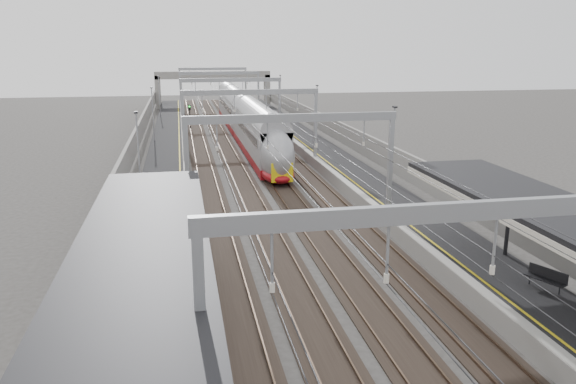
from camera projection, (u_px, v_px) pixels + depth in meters
name	position (u px, v px, depth m)	size (l,w,h in m)	color
platform_left	(168.00, 161.00, 55.51)	(4.00, 120.00, 1.00)	black
platform_right	(324.00, 155.00, 58.43)	(4.00, 120.00, 1.00)	black
tracks	(248.00, 162.00, 57.08)	(11.40, 140.00, 0.20)	black
overhead_line	(240.00, 96.00, 61.84)	(13.00, 140.00, 6.60)	gray
canopy_left	(131.00, 303.00, 14.42)	(4.40, 30.00, 4.24)	black
overbridge	(213.00, 80.00, 108.04)	(22.00, 2.20, 6.90)	gray
wall_left	(133.00, 151.00, 54.65)	(0.30, 120.00, 3.20)	gray
wall_right	(354.00, 144.00, 58.74)	(0.30, 120.00, 3.20)	gray
train	(247.00, 123.00, 69.49)	(2.91, 52.98, 4.59)	maroon
bench	(546.00, 277.00, 24.88)	(1.18, 1.86, 0.94)	black
signal_green	(190.00, 112.00, 79.86)	(0.32, 0.32, 3.48)	black
signal_red_near	(246.00, 109.00, 84.14)	(0.32, 0.32, 3.48)	black
signal_red_far	(268.00, 114.00, 77.52)	(0.32, 0.32, 3.48)	black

